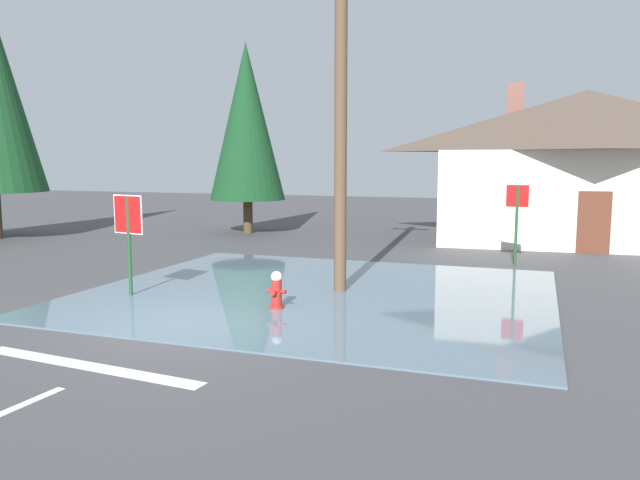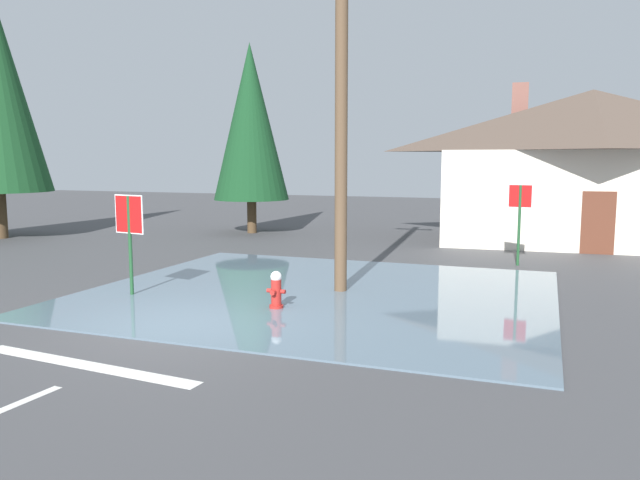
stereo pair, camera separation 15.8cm
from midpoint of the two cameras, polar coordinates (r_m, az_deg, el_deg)
The scene contains 9 objects.
ground_plane at distance 11.53m, azimuth -12.61°, elevation -7.95°, with size 80.00×80.00×0.10m, color #424244.
flood_puddle at distance 13.88m, azimuth 0.20°, elevation -4.88°, with size 10.09×8.92×0.04m, color slate.
lane_stop_bar at distance 9.74m, azimuth -20.41°, elevation -10.79°, with size 3.95×0.30×0.01m, color silver.
stop_sign_near at distance 13.97m, azimuth -16.92°, elevation 1.43°, with size 0.83×0.18×2.23m.
fire_hydrant at distance 12.34m, azimuth -3.71°, elevation -4.71°, with size 0.39×0.34×0.78m.
utility_pole at distance 13.87m, azimuth 2.34°, elevation 16.04°, with size 1.60×0.28×9.75m.
stop_sign_far at distance 18.25m, azimuth 18.24°, elevation 2.78°, with size 0.65×0.10×2.30m.
house at distance 24.38m, azimuth 23.85°, elevation 6.45°, with size 11.03×7.14×5.90m.
pine_tree_tall_left at distance 25.45m, azimuth -6.27°, elevation 10.78°, with size 3.06×3.06×7.64m.
Camera 2 is at (6.17, -9.28, 2.96)m, focal length 34.58 mm.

